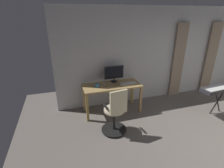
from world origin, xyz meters
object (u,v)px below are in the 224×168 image
Objects in this scene: office_chair at (115,113)px; computer_mouse at (104,84)px; desk at (112,88)px; mug_tea at (97,85)px; piano_keyboard at (221,89)px; computer_keyboard at (128,83)px; computer_monitor at (114,73)px.

computer_mouse is (-0.01, -0.95, 0.28)m from office_chair.
mug_tea is (0.39, 0.03, 0.15)m from desk.
mug_tea is (0.19, 0.08, 0.03)m from computer_mouse.
desk is at bearing -23.27° from piano_keyboard.
computer_mouse is 0.75× the size of mug_tea.
computer_keyboard is 2.34m from piano_keyboard.
computer_keyboard is at bearing 178.49° from mug_tea.
mug_tea is (0.81, -0.02, 0.03)m from computer_keyboard.
computer_keyboard is (-0.63, -0.85, 0.27)m from office_chair.
office_chair reaches higher than computer_keyboard.
desk is 2.75m from piano_keyboard.
computer_monitor is 5.16× the size of computer_mouse.
office_chair is 0.99m from computer_mouse.
computer_monitor is 0.59m from mug_tea.
computer_mouse is at bearing -9.12° from computer_keyboard.
mug_tea reaches higher than desk.
desk is 3.43× the size of computer_keyboard.
office_chair is at bearing -4.09° from piano_keyboard.
office_chair is at bearing 73.66° from computer_monitor.
piano_keyboard is (-2.98, 0.88, -0.12)m from mug_tea.
desk is 11.16× the size of mug_tea.
office_chair is at bearing 77.40° from desk.
computer_mouse reaches higher than desk.
piano_keyboard is at bearing 161.12° from computer_mouse.
mug_tea is 3.11m from piano_keyboard.
computer_mouse is (0.62, -0.10, 0.01)m from computer_keyboard.
computer_monitor is (-0.12, -0.20, 0.35)m from desk.
computer_keyboard is 3.25× the size of mug_tea.
computer_mouse reaches higher than computer_keyboard.
office_chair is 10.71× the size of computer_mouse.
mug_tea is 0.12× the size of piano_keyboard.
desk is 0.42m from mug_tea.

